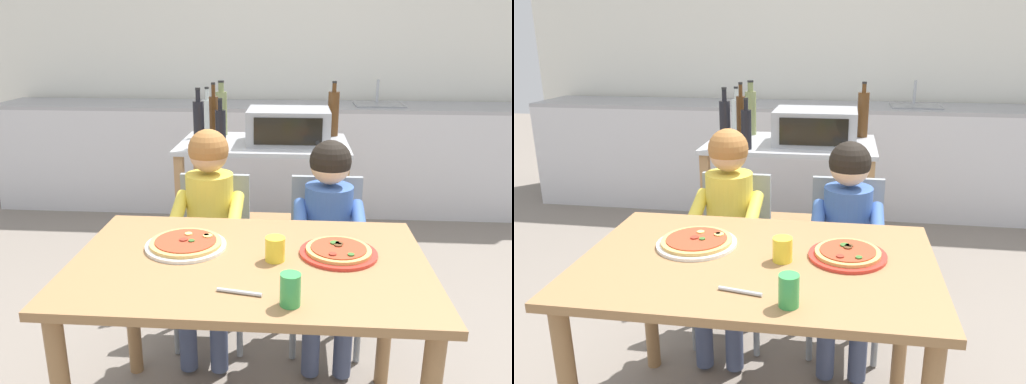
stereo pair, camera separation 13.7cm
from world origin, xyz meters
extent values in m
plane|color=slate|center=(0.00, 1.23, 0.00)|extent=(12.29, 12.29, 0.00)
cube|color=white|center=(0.00, 3.13, 1.35)|extent=(5.36, 0.12, 2.70)
cube|color=silver|center=(0.00, 2.72, 0.44)|extent=(4.83, 0.60, 0.88)
cube|color=#9E9EA3|center=(0.00, 2.72, 0.89)|extent=(4.83, 0.60, 0.03)
cube|color=gray|center=(0.84, 2.72, 0.91)|extent=(0.40, 0.33, 0.02)
cylinder|color=#B7BABF|center=(0.84, 2.84, 1.01)|extent=(0.02, 0.02, 0.20)
cube|color=#B7BABF|center=(-0.03, 1.38, 0.85)|extent=(1.00, 0.62, 0.02)
cube|color=#AD7F51|center=(-0.03, 1.38, 0.30)|extent=(0.92, 0.57, 0.02)
cube|color=#AD7F51|center=(-0.49, 1.11, 0.42)|extent=(0.05, 0.05, 0.83)
cube|color=#AD7F51|center=(0.42, 1.11, 0.42)|extent=(0.05, 0.05, 0.83)
cube|color=#AD7F51|center=(-0.49, 1.64, 0.42)|extent=(0.05, 0.05, 0.83)
cube|color=#AD7F51|center=(0.42, 1.64, 0.42)|extent=(0.05, 0.05, 0.83)
cube|color=#999BA0|center=(0.11, 1.37, 0.96)|extent=(0.48, 0.35, 0.20)
cube|color=black|center=(0.11, 1.19, 0.96)|extent=(0.38, 0.01, 0.15)
cylinder|color=black|center=(0.28, 1.19, 0.90)|extent=(0.02, 0.01, 0.02)
cylinder|color=#4C2D14|center=(0.39, 1.61, 1.00)|extent=(0.07, 0.07, 0.28)
cylinder|color=#4C2D14|center=(0.39, 1.61, 1.16)|extent=(0.03, 0.03, 0.05)
cylinder|color=black|center=(0.39, 1.61, 1.19)|extent=(0.03, 0.03, 0.01)
cylinder|color=#ADB7B2|center=(-0.40, 1.53, 0.97)|extent=(0.06, 0.06, 0.23)
cylinder|color=#ADB7B2|center=(-0.40, 1.53, 1.12)|extent=(0.02, 0.02, 0.07)
cylinder|color=black|center=(-0.40, 1.53, 1.16)|extent=(0.03, 0.03, 0.01)
cylinder|color=#4C2D14|center=(-0.32, 1.30, 1.00)|extent=(0.05, 0.05, 0.28)
cylinder|color=#4C2D14|center=(-0.32, 1.30, 1.17)|extent=(0.02, 0.02, 0.07)
cylinder|color=black|center=(-0.32, 1.30, 1.21)|extent=(0.02, 0.02, 0.01)
cylinder|color=olive|center=(-0.32, 1.58, 1.00)|extent=(0.07, 0.07, 0.27)
cylinder|color=olive|center=(-0.32, 1.58, 1.16)|extent=(0.04, 0.04, 0.06)
cylinder|color=black|center=(-0.32, 1.58, 1.20)|extent=(0.04, 0.04, 0.01)
cylinder|color=black|center=(-0.26, 1.15, 0.97)|extent=(0.06, 0.06, 0.22)
cylinder|color=black|center=(-0.26, 1.15, 1.11)|extent=(0.02, 0.02, 0.05)
cylinder|color=black|center=(-0.26, 1.15, 1.14)|extent=(0.03, 0.03, 0.01)
cylinder|color=black|center=(-0.38, 1.16, 0.99)|extent=(0.06, 0.06, 0.27)
cylinder|color=black|center=(-0.38, 1.16, 1.16)|extent=(0.03, 0.03, 0.06)
cylinder|color=black|center=(-0.38, 1.16, 1.19)|extent=(0.03, 0.03, 0.01)
cube|color=olive|center=(0.00, 0.00, 0.72)|extent=(1.22, 0.79, 0.03)
cylinder|color=olive|center=(-0.55, 0.34, 0.35)|extent=(0.06, 0.06, 0.71)
cylinder|color=olive|center=(0.55, 0.34, 0.35)|extent=(0.06, 0.06, 0.71)
cube|color=gray|center=(-0.24, 0.62, 0.44)|extent=(0.36, 0.36, 0.04)
cube|color=gray|center=(-0.24, 0.78, 0.63)|extent=(0.34, 0.03, 0.38)
cylinder|color=gray|center=(-0.09, 0.47, 0.22)|extent=(0.03, 0.03, 0.42)
cylinder|color=gray|center=(-0.39, 0.47, 0.22)|extent=(0.03, 0.03, 0.42)
cylinder|color=gray|center=(-0.09, 0.77, 0.22)|extent=(0.03, 0.03, 0.42)
cylinder|color=gray|center=(-0.39, 0.77, 0.22)|extent=(0.03, 0.03, 0.42)
cube|color=gray|center=(0.31, 0.62, 0.44)|extent=(0.36, 0.36, 0.04)
cube|color=gray|center=(0.31, 0.78, 0.63)|extent=(0.34, 0.03, 0.38)
cylinder|color=gray|center=(0.46, 0.47, 0.22)|extent=(0.03, 0.03, 0.42)
cylinder|color=gray|center=(0.16, 0.47, 0.22)|extent=(0.03, 0.03, 0.42)
cylinder|color=gray|center=(0.46, 0.77, 0.22)|extent=(0.03, 0.03, 0.42)
cylinder|color=gray|center=(0.16, 0.77, 0.22)|extent=(0.03, 0.03, 0.42)
cube|color=#424C6B|center=(-0.17, 0.48, 0.48)|extent=(0.10, 0.30, 0.10)
cylinder|color=#424C6B|center=(-0.17, 0.35, 0.24)|extent=(0.08, 0.08, 0.44)
cube|color=#424C6B|center=(-0.31, 0.48, 0.48)|extent=(0.10, 0.30, 0.10)
cylinder|color=#424C6B|center=(-0.31, 0.35, 0.24)|extent=(0.08, 0.08, 0.44)
cylinder|color=yellow|center=(-0.11, 0.52, 0.71)|extent=(0.06, 0.26, 0.15)
cylinder|color=yellow|center=(-0.37, 0.52, 0.71)|extent=(0.06, 0.26, 0.15)
cylinder|color=yellow|center=(-0.24, 0.62, 0.67)|extent=(0.22, 0.22, 0.39)
sphere|color=tan|center=(-0.24, 0.62, 0.96)|extent=(0.18, 0.18, 0.18)
sphere|color=#9E6633|center=(-0.24, 0.62, 0.98)|extent=(0.19, 0.19, 0.19)
cube|color=#424C6B|center=(0.38, 0.48, 0.48)|extent=(0.10, 0.30, 0.10)
cylinder|color=#424C6B|center=(0.38, 0.35, 0.24)|extent=(0.08, 0.08, 0.44)
cube|color=#424C6B|center=(0.24, 0.48, 0.48)|extent=(0.10, 0.30, 0.10)
cylinder|color=#424C6B|center=(0.24, 0.35, 0.24)|extent=(0.08, 0.08, 0.44)
cylinder|color=#3D60A8|center=(0.44, 0.52, 0.68)|extent=(0.06, 0.26, 0.15)
cylinder|color=#3D60A8|center=(0.18, 0.52, 0.68)|extent=(0.06, 0.26, 0.15)
cylinder|color=#3D60A8|center=(0.31, 0.62, 0.65)|extent=(0.22, 0.22, 0.34)
sphere|color=beige|center=(0.31, 0.62, 0.92)|extent=(0.18, 0.18, 0.18)
sphere|color=black|center=(0.31, 0.62, 0.94)|extent=(0.19, 0.19, 0.19)
cylinder|color=white|center=(-0.24, 0.09, 0.74)|extent=(0.29, 0.29, 0.01)
cylinder|color=tan|center=(-0.24, 0.09, 0.75)|extent=(0.26, 0.26, 0.01)
cylinder|color=#B23D23|center=(-0.24, 0.09, 0.76)|extent=(0.22, 0.22, 0.00)
cylinder|color=#DBC666|center=(-0.24, 0.14, 0.77)|extent=(0.03, 0.03, 0.01)
cylinder|color=#DBC666|center=(-0.17, 0.13, 0.77)|extent=(0.04, 0.04, 0.01)
cylinder|color=#386628|center=(-0.17, 0.13, 0.77)|extent=(0.02, 0.02, 0.01)
cylinder|color=maroon|center=(-0.25, 0.08, 0.77)|extent=(0.03, 0.03, 0.01)
cylinder|color=#386628|center=(-0.22, 0.08, 0.77)|extent=(0.02, 0.02, 0.01)
cylinder|color=red|center=(0.31, 0.06, 0.74)|extent=(0.27, 0.27, 0.01)
cylinder|color=tan|center=(0.31, 0.06, 0.75)|extent=(0.23, 0.23, 0.01)
cylinder|color=#B23D23|center=(0.31, 0.06, 0.76)|extent=(0.19, 0.19, 0.00)
cylinder|color=#386628|center=(0.35, 0.00, 0.77)|extent=(0.02, 0.02, 0.01)
cylinder|color=#563319|center=(0.31, 0.08, 0.77)|extent=(0.03, 0.03, 0.01)
cylinder|color=maroon|center=(0.28, 0.00, 0.77)|extent=(0.03, 0.03, 0.01)
cylinder|color=#386628|center=(0.30, 0.10, 0.77)|extent=(0.03, 0.03, 0.01)
cylinder|color=#563319|center=(0.31, 0.09, 0.77)|extent=(0.03, 0.03, 0.01)
cylinder|color=green|center=(0.14, -0.29, 0.78)|extent=(0.06, 0.06, 0.10)
cylinder|color=yellow|center=(0.09, 0.00, 0.78)|extent=(0.07, 0.07, 0.08)
cylinder|color=#B7BABF|center=(-0.01, -0.24, 0.74)|extent=(0.14, 0.04, 0.01)
camera|label=1|loc=(0.14, -1.58, 1.48)|focal=35.38mm
camera|label=2|loc=(0.28, -1.57, 1.48)|focal=35.38mm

